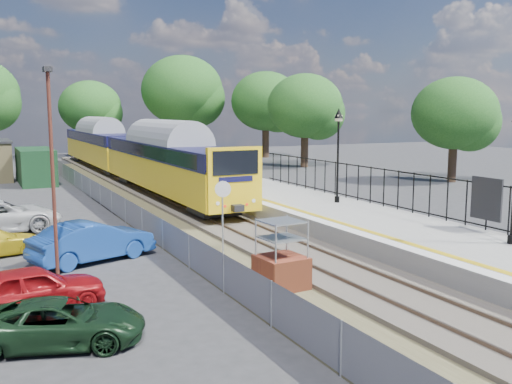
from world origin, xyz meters
TOP-DOWN VIEW (x-y plane):
  - ground at (0.00, 0.00)m, footprint 120.00×120.00m
  - track_bed at (-0.47, 9.67)m, footprint 5.90×80.00m
  - platform at (4.20, 8.00)m, footprint 5.00×70.00m
  - platform_edge at (2.14, 8.00)m, footprint 0.90×70.00m
  - victorian_lamp_north at (5.30, 6.00)m, footprint 0.44×0.44m
  - palisade_fence at (6.55, 2.24)m, footprint 0.12×26.00m
  - wire_fence at (-4.20, 12.00)m, footprint 0.06×52.00m
  - tree_line at (1.40, 42.00)m, footprint 56.80×43.80m
  - train at (0.00, 26.86)m, footprint 2.82×40.83m
  - brick_plinth at (-2.50, -2.44)m, footprint 1.43×1.43m
  - speed_sign at (-2.72, 1.49)m, footprint 0.57×0.19m
  - carpark_lamp at (-8.42, 1.63)m, footprint 0.25×0.50m
  - car_green at (-9.06, -3.80)m, footprint 4.21×2.89m
  - car_red at (-9.41, -1.22)m, footprint 3.95×2.05m
  - car_blue at (-6.96, 3.45)m, footprint 4.67×2.87m

SIDE VIEW (x-z plane):
  - ground at x=0.00m, z-range 0.00..0.00m
  - track_bed at x=-0.47m, z-range -0.05..0.24m
  - platform at x=4.20m, z-range 0.00..0.90m
  - car_green at x=-9.06m, z-range 0.00..1.07m
  - wire_fence at x=-4.20m, z-range 0.00..1.20m
  - car_red at x=-9.41m, z-range 0.00..1.28m
  - car_blue at x=-6.96m, z-range 0.00..1.45m
  - platform_edge at x=2.14m, z-range 0.90..0.91m
  - brick_plinth at x=-2.50m, z-range -0.04..2.11m
  - palisade_fence at x=6.55m, z-range 0.84..2.84m
  - speed_sign at x=-2.72m, z-range 0.53..3.42m
  - train at x=0.00m, z-range 0.59..4.09m
  - carpark_lamp at x=-8.42m, z-range 0.49..7.17m
  - victorian_lamp_north at x=5.30m, z-range 2.00..6.60m
  - tree_line at x=1.40m, z-range 0.67..12.55m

